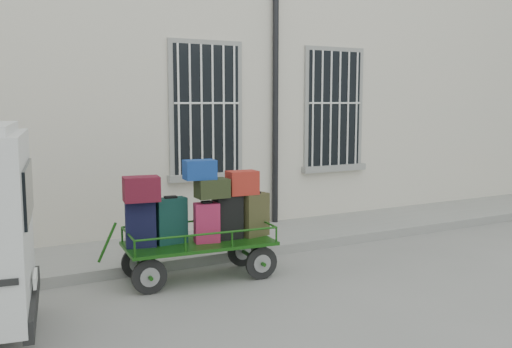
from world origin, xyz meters
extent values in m
plane|color=slate|center=(0.00, 0.00, 0.00)|extent=(80.00, 80.00, 0.00)
cube|color=beige|center=(0.00, 5.50, 3.00)|extent=(24.00, 5.00, 6.00)
cylinder|color=black|center=(0.95, 2.92, 2.80)|extent=(0.11, 0.11, 5.60)
cube|color=black|center=(-0.40, 2.98, 2.25)|extent=(1.20, 0.08, 2.20)
cube|color=gray|center=(-0.40, 2.96, 1.09)|extent=(1.45, 0.22, 0.12)
cube|color=black|center=(2.30, 2.98, 2.25)|extent=(1.20, 0.08, 2.20)
cube|color=gray|center=(2.30, 2.96, 1.09)|extent=(1.45, 0.22, 0.12)
cube|color=gray|center=(0.00, 2.20, 0.07)|extent=(24.00, 1.70, 0.15)
cylinder|color=black|center=(-2.25, 0.54, 0.22)|extent=(0.45, 0.09, 0.45)
cylinder|color=gray|center=(-2.25, 0.54, 0.22)|extent=(0.25, 0.10, 0.25)
cylinder|color=black|center=(-2.19, 1.22, 0.22)|extent=(0.45, 0.09, 0.45)
cylinder|color=gray|center=(-2.19, 1.22, 0.22)|extent=(0.25, 0.10, 0.25)
cylinder|color=black|center=(-0.73, 0.41, 0.22)|extent=(0.45, 0.09, 0.45)
cylinder|color=gray|center=(-0.73, 0.41, 0.22)|extent=(0.25, 0.10, 0.25)
cylinder|color=black|center=(-0.67, 1.09, 0.22)|extent=(0.45, 0.09, 0.45)
cylinder|color=gray|center=(-0.67, 1.09, 0.22)|extent=(0.25, 0.10, 0.25)
cube|color=#184D11|center=(-1.46, 0.82, 0.49)|extent=(2.04, 1.06, 0.04)
cylinder|color=#184D11|center=(-2.66, 0.92, 0.63)|extent=(0.26, 0.06, 0.50)
cube|color=black|center=(-2.22, 0.95, 0.82)|extent=(0.42, 0.31, 0.61)
cube|color=black|center=(-2.22, 0.95, 1.14)|extent=(0.16, 0.13, 0.03)
cube|color=black|center=(-1.81, 0.92, 0.82)|extent=(0.42, 0.22, 0.61)
cube|color=black|center=(-1.81, 0.92, 1.14)|extent=(0.17, 0.11, 0.03)
cube|color=maroon|center=(-1.37, 0.76, 0.78)|extent=(0.36, 0.27, 0.53)
cube|color=black|center=(-1.37, 0.76, 1.06)|extent=(0.14, 0.11, 0.03)
cube|color=black|center=(-1.04, 0.81, 0.81)|extent=(0.38, 0.24, 0.60)
cube|color=black|center=(-1.04, 0.81, 1.13)|extent=(0.16, 0.13, 0.03)
cube|color=#34351A|center=(-0.64, 0.78, 0.82)|extent=(0.42, 0.29, 0.60)
cube|color=black|center=(-0.64, 0.78, 1.13)|extent=(0.16, 0.12, 0.03)
cube|color=#551117|center=(-2.23, 0.85, 1.29)|extent=(0.49, 0.36, 0.32)
cube|color=black|center=(-1.29, 0.75, 1.24)|extent=(0.43, 0.30, 0.25)
cube|color=maroon|center=(-0.82, 0.78, 1.28)|extent=(0.42, 0.28, 0.32)
cube|color=navy|center=(-1.45, 0.79, 1.49)|extent=(0.43, 0.30, 0.26)
cube|color=black|center=(-3.69, -0.23, 1.51)|extent=(0.25, 1.33, 0.53)
cube|color=black|center=(-3.70, -0.23, 0.41)|extent=(0.38, 1.77, 0.21)
cube|color=white|center=(-3.66, -0.23, 0.63)|extent=(0.09, 0.40, 0.12)
camera|label=1|loc=(-4.34, -6.12, 2.38)|focal=40.00mm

